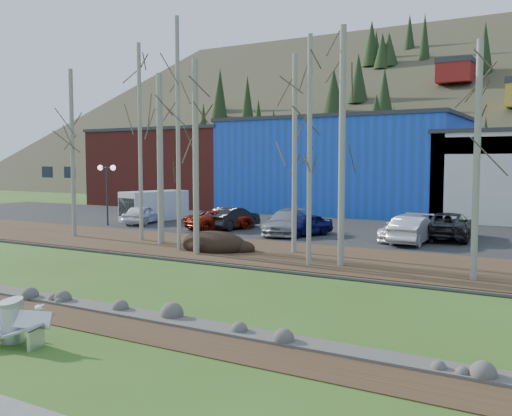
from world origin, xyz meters
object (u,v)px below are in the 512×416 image
Objects in this scene: car_5 at (413,230)px; car_7 at (406,228)px; seagull at (40,308)px; car_0 at (143,214)px; car_1 at (233,218)px; van_grey at (152,206)px; street_lamp at (107,178)px; car_4 at (304,225)px; litter_bin at (12,322)px; car_3 at (287,222)px; car_2 at (220,220)px; bench_damaged at (9,328)px; car_6 at (449,226)px.

car_5 reaches higher than car_7.
seagull is 23.28m from car_0.
van_grey is (-8.09, 1.52, 0.38)m from car_1.
car_4 is (13.93, 1.73, -2.59)m from street_lamp.
car_0 is 0.91× the size of car_1.
car_4 is 6.33m from car_5.
litter_bin is 0.20× the size of car_3.
litter_bin is 21.23m from car_4.
car_4 reaches higher than seagull.
car_4 is 13.80m from van_grey.
seagull is 0.09× the size of car_2.
van_grey reaches higher than car_0.
car_7 reaches higher than seagull.
bench_damaged is 0.54× the size of car_4.
van_grey is at bearing -7.05° from car_5.
van_grey reaches higher than car_1.
car_6 is at bearing 13.65° from van_grey.
car_6 reaches higher than car_7.
car_5 is at bearing 78.76° from litter_bin.
street_lamp reaches higher than van_grey.
car_6 is 1.12× the size of car_7.
car_3 is at bearing 162.92° from car_0.
car_6 is (13.11, 1.87, 0.05)m from car_1.
car_3 is 1.32× the size of car_4.
litter_bin is 21.48m from car_3.
car_4 is 0.85× the size of car_5.
bench_damaged is 0.44× the size of car_2.
car_5 is (4.02, 21.36, 0.44)m from bench_damaged.
street_lamp is 0.86× the size of car_7.
car_2 is at bearing 93.88° from bench_damaged.
car_3 is (-3.50, 21.43, 0.43)m from bench_damaged.
car_6 is at bearing 13.04° from street_lamp.
litter_bin is 0.23× the size of car_1.
bench_damaged reaches higher than seagull.
car_7 is (19.66, 2.76, -2.53)m from street_lamp.
van_grey is at bearing 86.28° from street_lamp.
car_1 is 11.22m from car_7.
van_grey is (-7.61, 2.29, 0.44)m from car_2.
car_7 is at bearing 166.16° from car_0.
car_3 is 1.19m from car_4.
street_lamp is at bearing 125.98° from seagull.
car_1 is at bearing 169.11° from car_0.
street_lamp is 1.10× the size of car_4.
car_0 is at bearing 107.40° from bench_damaged.
car_7 is (6.91, 0.94, -0.02)m from car_3.
street_lamp is 1.06× the size of car_0.
car_7 is (11.22, 0.11, -0.01)m from car_1.
car_6 reaches higher than car_4.
car_4 is at bearing -156.85° from car_2.
car_6 is (7.13, 21.79, 0.72)m from seagull.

